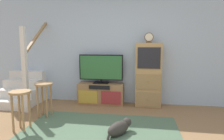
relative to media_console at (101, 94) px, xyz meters
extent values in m
cube|color=#A8BCD1|center=(0.30, 0.27, 1.10)|extent=(6.40, 0.12, 2.70)
cube|color=#4C664C|center=(0.30, -1.59, -0.25)|extent=(2.60, 1.80, 0.01)
cube|color=#997047|center=(0.00, 0.01, 0.00)|extent=(1.09, 0.36, 0.51)
cube|color=#B79333|center=(-0.27, -0.18, -0.04)|extent=(0.46, 0.02, 0.30)
cube|color=maroon|center=(0.27, -0.18, -0.04)|extent=(0.46, 0.02, 0.30)
cube|color=black|center=(0.00, -0.18, 0.20)|extent=(0.49, 0.02, 0.09)
cube|color=black|center=(0.00, 0.03, 0.27)|extent=(0.36, 0.22, 0.02)
cylinder|color=black|center=(0.00, 0.03, 0.31)|extent=(0.05, 0.05, 0.06)
cube|color=black|center=(0.00, 0.03, 0.64)|extent=(1.05, 0.05, 0.61)
cube|color=#2D6B38|center=(0.00, 0.00, 0.64)|extent=(1.00, 0.01, 0.56)
cube|color=tan|center=(1.11, 0.02, 0.48)|extent=(0.58, 0.34, 1.47)
cube|color=#9C7949|center=(1.11, -0.16, -0.05)|extent=(0.53, 0.02, 0.34)
sphere|color=olive|center=(1.11, -0.18, -0.05)|extent=(0.03, 0.03, 0.03)
cube|color=#9C7949|center=(1.11, -0.16, 0.35)|extent=(0.53, 0.02, 0.34)
sphere|color=olive|center=(1.11, -0.18, 0.35)|extent=(0.03, 0.03, 0.03)
cube|color=#232328|center=(1.11, -0.16, 0.89)|extent=(0.49, 0.02, 0.46)
cube|color=#4C3823|center=(1.11, 0.00, 1.23)|extent=(0.12, 0.08, 0.02)
cylinder|color=brown|center=(1.11, 0.00, 1.34)|extent=(0.20, 0.04, 0.20)
cylinder|color=beige|center=(1.11, -0.03, 1.34)|extent=(0.17, 0.01, 0.17)
cube|color=silver|center=(-1.95, -0.66, -0.16)|extent=(0.90, 0.26, 0.19)
cube|color=silver|center=(-1.95, -0.40, -0.06)|extent=(0.90, 0.26, 0.38)
cube|color=silver|center=(-1.95, -0.14, 0.03)|extent=(0.90, 0.26, 0.57)
cube|color=silver|center=(-1.95, 0.12, 0.13)|extent=(0.90, 0.26, 0.76)
cube|color=silver|center=(-1.95, 0.38, 0.22)|extent=(0.90, 0.26, 0.95)
cube|color=silver|center=(-1.45, -0.79, 0.65)|extent=(0.09, 0.09, 1.80)
cube|color=#9E7547|center=(-1.45, -0.14, 1.45)|extent=(0.06, 1.33, 0.99)
cylinder|color=#A37A4C|center=(-1.11, -1.72, 0.07)|extent=(0.04, 0.04, 0.64)
cylinder|color=#A37A4C|center=(-0.93, -1.72, 0.07)|extent=(0.04, 0.04, 0.64)
cylinder|color=#A37A4C|center=(-1.11, -1.53, 0.07)|extent=(0.04, 0.04, 0.64)
cylinder|color=#A37A4C|center=(-0.93, -1.53, 0.07)|extent=(0.04, 0.04, 0.64)
cylinder|color=#A37A4C|center=(-1.02, -1.62, 0.40)|extent=(0.34, 0.34, 0.03)
cylinder|color=#A37A4C|center=(-1.03, -1.08, 0.07)|extent=(0.04, 0.04, 0.64)
cylinder|color=#A37A4C|center=(-0.85, -1.08, 0.07)|extent=(0.04, 0.04, 0.64)
cylinder|color=#A37A4C|center=(-1.03, -0.89, 0.07)|extent=(0.04, 0.04, 0.64)
cylinder|color=#A37A4C|center=(-0.85, -0.89, 0.07)|extent=(0.04, 0.04, 0.64)
cylinder|color=#A37A4C|center=(-0.94, -0.98, 0.41)|extent=(0.34, 0.34, 0.03)
ellipsoid|color=#332D28|center=(0.61, -1.57, -0.14)|extent=(0.42, 0.47, 0.22)
sphere|color=#332D28|center=(0.73, -1.40, -0.10)|extent=(0.15, 0.15, 0.15)
cylinder|color=#332D28|center=(0.49, -1.74, -0.18)|extent=(0.09, 0.10, 0.16)
camera|label=1|loc=(0.96, -4.50, 1.18)|focal=31.27mm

